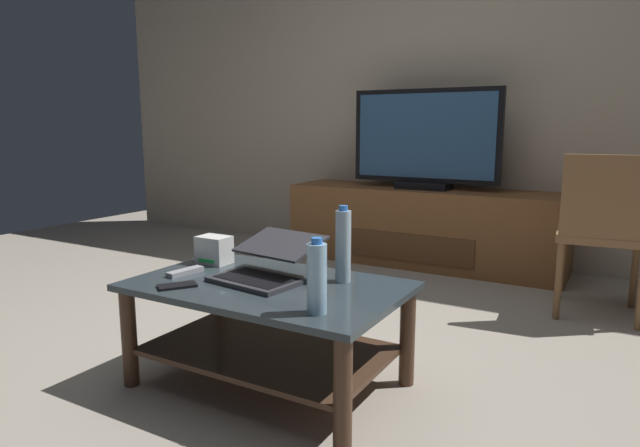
% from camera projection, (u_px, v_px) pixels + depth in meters
% --- Properties ---
extents(ground_plane, '(7.68, 7.68, 0.00)m').
position_uv_depth(ground_plane, '(290.00, 353.00, 2.46)').
color(ground_plane, '#9E9384').
extents(back_wall, '(6.40, 0.12, 2.80)m').
position_uv_depth(back_wall, '(448.00, 73.00, 4.09)').
color(back_wall, '#B2A38C').
rests_on(back_wall, ground).
extents(coffee_table, '(1.03, 0.64, 0.41)m').
position_uv_depth(coffee_table, '(268.00, 315.00, 2.12)').
color(coffee_table, '#2D383D').
rests_on(coffee_table, ground).
extents(media_cabinet, '(2.00, 0.52, 0.56)m').
position_uv_depth(media_cabinet, '(423.00, 226.00, 4.03)').
color(media_cabinet, brown).
rests_on(media_cabinet, ground).
extents(television, '(1.08, 0.20, 0.71)m').
position_uv_depth(television, '(425.00, 141.00, 3.90)').
color(television, black).
rests_on(television, media_cabinet).
extents(dining_chair, '(0.48, 0.48, 0.87)m').
position_uv_depth(dining_chair, '(603.00, 227.00, 2.84)').
color(dining_chair, brown).
rests_on(dining_chair, ground).
extents(laptop, '(0.38, 0.41, 0.16)m').
position_uv_depth(laptop, '(266.00, 265.00, 2.14)').
color(laptop, '#333338').
rests_on(laptop, coffee_table).
extents(router_box, '(0.14, 0.10, 0.12)m').
position_uv_depth(router_box, '(214.00, 250.00, 2.39)').
color(router_box, white).
rests_on(router_box, coffee_table).
extents(water_bottle_near, '(0.06, 0.06, 0.30)m').
position_uv_depth(water_bottle_near, '(343.00, 246.00, 2.09)').
color(water_bottle_near, silver).
rests_on(water_bottle_near, coffee_table).
extents(water_bottle_far, '(0.06, 0.06, 0.25)m').
position_uv_depth(water_bottle_far, '(317.00, 278.00, 1.74)').
color(water_bottle_far, '#99C6E5').
rests_on(water_bottle_far, coffee_table).
extents(cell_phone, '(0.14, 0.15, 0.01)m').
position_uv_depth(cell_phone, '(177.00, 286.00, 2.04)').
color(cell_phone, black).
rests_on(cell_phone, coffee_table).
extents(tv_remote, '(0.07, 0.16, 0.02)m').
position_uv_depth(tv_remote, '(185.00, 272.00, 2.22)').
color(tv_remote, '#99999E').
rests_on(tv_remote, coffee_table).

